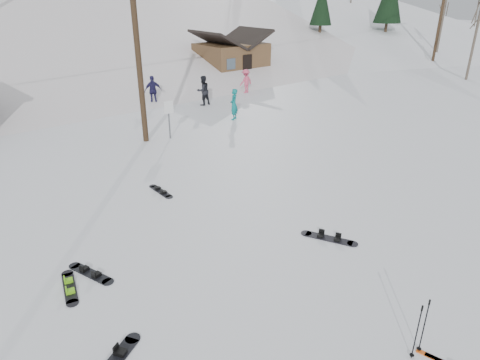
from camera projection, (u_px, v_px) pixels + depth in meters
ground at (363, 319)px, 9.49m from camera, size 200.00×200.00×0.00m
ridge_right at (245, 104)px, 71.26m from camera, size 45.66×93.98×54.59m
treeline_right at (271, 41)px, 59.93m from camera, size 20.00×60.00×10.00m
utility_pole at (137, 39)px, 18.65m from camera, size 2.00×0.26×9.00m
utility_pole_right at (441, 12)px, 39.13m from camera, size 2.00×0.26×9.00m
trail_sign at (169, 113)px, 20.38m from camera, size 0.50×0.09×1.85m
cabin at (231, 59)px, 34.51m from camera, size 5.39×4.40×3.77m
ski_poles at (421, 329)px, 8.30m from camera, size 0.36×0.09×1.30m
board_scatter_b at (91, 273)px, 10.96m from camera, size 0.70×1.50×0.11m
board_scatter_c at (70, 287)px, 10.45m from camera, size 0.58×1.50×0.11m
board_scatter_d at (329, 238)px, 12.50m from camera, size 0.92×1.54×0.12m
board_scatter_f at (161, 191)px, 15.40m from camera, size 0.28×1.43×0.10m
skier_teal at (234, 104)px, 23.56m from camera, size 0.75×0.69×1.71m
skier_dark at (203, 91)px, 26.50m from camera, size 0.91×0.72×1.81m
skier_pink at (246, 81)px, 29.74m from camera, size 1.09×0.70×1.61m
skier_navy at (153, 91)px, 26.44m from camera, size 1.15×0.69×1.83m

